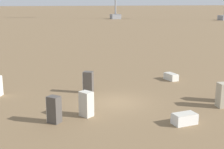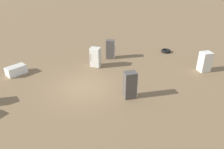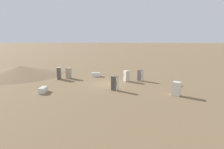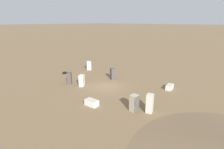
{
  "view_description": "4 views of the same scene",
  "coord_description": "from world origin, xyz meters",
  "px_view_note": "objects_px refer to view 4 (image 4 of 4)",
  "views": [
    {
      "loc": [
        6.59,
        20.23,
        7.03
      ],
      "look_at": [
        0.1,
        -0.64,
        1.9
      ],
      "focal_mm": 50.0,
      "sensor_mm": 36.0,
      "label": 1
    },
    {
      "loc": [
        -7.26,
        -10.58,
        7.53
      ],
      "look_at": [
        1.46,
        -1.13,
        0.88
      ],
      "focal_mm": 35.0,
      "sensor_mm": 36.0,
      "label": 2
    },
    {
      "loc": [
        3.3,
        -23.26,
        5.92
      ],
      "look_at": [
        0.62,
        0.77,
        1.23
      ],
      "focal_mm": 28.0,
      "sensor_mm": 36.0,
      "label": 3
    },
    {
      "loc": [
        -15.08,
        16.18,
        8.48
      ],
      "look_at": [
        -0.11,
        -1.05,
        1.49
      ],
      "focal_mm": 28.0,
      "sensor_mm": 36.0,
      "label": 4
    }
  ],
  "objects_px": {
    "discarded_fridge_7": "(150,103)",
    "discarded_fridge_3": "(170,87)",
    "discarded_fridge_6": "(89,66)",
    "discarded_fridge_0": "(69,78)",
    "discarded_fridge_1": "(113,74)",
    "discarded_fridge_4": "(92,103)",
    "discarded_fridge_2": "(82,81)",
    "scrap_tire": "(65,73)",
    "discarded_fridge_5": "(134,103)"
  },
  "relations": [
    {
      "from": "scrap_tire",
      "to": "discarded_fridge_2",
      "type": "bearing_deg",
      "value": 163.74
    },
    {
      "from": "discarded_fridge_4",
      "to": "discarded_fridge_6",
      "type": "relative_size",
      "value": 0.96
    },
    {
      "from": "discarded_fridge_6",
      "to": "discarded_fridge_5",
      "type": "bearing_deg",
      "value": -178.51
    },
    {
      "from": "discarded_fridge_7",
      "to": "discarded_fridge_1",
      "type": "bearing_deg",
      "value": 134.66
    },
    {
      "from": "discarded_fridge_5",
      "to": "scrap_tire",
      "type": "xyz_separation_m",
      "value": [
        16.05,
        -3.06,
        -0.72
      ]
    },
    {
      "from": "discarded_fridge_3",
      "to": "discarded_fridge_6",
      "type": "distance_m",
      "value": 15.12
    },
    {
      "from": "discarded_fridge_2",
      "to": "discarded_fridge_7",
      "type": "distance_m",
      "value": 10.48
    },
    {
      "from": "discarded_fridge_3",
      "to": "scrap_tire",
      "type": "bearing_deg",
      "value": -171.45
    },
    {
      "from": "discarded_fridge_7",
      "to": "discarded_fridge_3",
      "type": "bearing_deg",
      "value": 82.28
    },
    {
      "from": "discarded_fridge_0",
      "to": "scrap_tire",
      "type": "height_order",
      "value": "discarded_fridge_0"
    },
    {
      "from": "discarded_fridge_1",
      "to": "scrap_tire",
      "type": "xyz_separation_m",
      "value": [
        8.08,
        2.94,
        -0.74
      ]
    },
    {
      "from": "discarded_fridge_4",
      "to": "discarded_fridge_6",
      "type": "height_order",
      "value": "discarded_fridge_6"
    },
    {
      "from": "discarded_fridge_0",
      "to": "discarded_fridge_6",
      "type": "height_order",
      "value": "discarded_fridge_0"
    },
    {
      "from": "discarded_fridge_2",
      "to": "discarded_fridge_5",
      "type": "relative_size",
      "value": 0.94
    },
    {
      "from": "discarded_fridge_0",
      "to": "discarded_fridge_2",
      "type": "relative_size",
      "value": 1.02
    },
    {
      "from": "discarded_fridge_3",
      "to": "discarded_fridge_5",
      "type": "relative_size",
      "value": 0.89
    },
    {
      "from": "discarded_fridge_6",
      "to": "scrap_tire",
      "type": "relative_size",
      "value": 1.75
    },
    {
      "from": "discarded_fridge_4",
      "to": "discarded_fridge_6",
      "type": "bearing_deg",
      "value": -135.52
    },
    {
      "from": "discarded_fridge_3",
      "to": "discarded_fridge_4",
      "type": "height_order",
      "value": "discarded_fridge_4"
    },
    {
      "from": "discarded_fridge_5",
      "to": "discarded_fridge_6",
      "type": "height_order",
      "value": "discarded_fridge_5"
    },
    {
      "from": "discarded_fridge_0",
      "to": "discarded_fridge_6",
      "type": "relative_size",
      "value": 1.06
    },
    {
      "from": "discarded_fridge_7",
      "to": "scrap_tire",
      "type": "relative_size",
      "value": 2.12
    },
    {
      "from": "discarded_fridge_0",
      "to": "discarded_fridge_2",
      "type": "bearing_deg",
      "value": -30.0
    },
    {
      "from": "discarded_fridge_7",
      "to": "scrap_tire",
      "type": "xyz_separation_m",
      "value": [
        17.3,
        -2.27,
        -0.81
      ]
    },
    {
      "from": "discarded_fridge_6",
      "to": "discarded_fridge_7",
      "type": "height_order",
      "value": "discarded_fridge_7"
    },
    {
      "from": "discarded_fridge_0",
      "to": "discarded_fridge_1",
      "type": "bearing_deg",
      "value": 15.31
    },
    {
      "from": "discarded_fridge_7",
      "to": "discarded_fridge_6",
      "type": "bearing_deg",
      "value": 141.99
    },
    {
      "from": "discarded_fridge_3",
      "to": "discarded_fridge_7",
      "type": "height_order",
      "value": "discarded_fridge_7"
    },
    {
      "from": "discarded_fridge_3",
      "to": "discarded_fridge_5",
      "type": "bearing_deg",
      "value": -99.55
    },
    {
      "from": "discarded_fridge_0",
      "to": "discarded_fridge_2",
      "type": "height_order",
      "value": "discarded_fridge_0"
    },
    {
      "from": "discarded_fridge_6",
      "to": "discarded_fridge_3",
      "type": "bearing_deg",
      "value": -150.36
    },
    {
      "from": "discarded_fridge_0",
      "to": "discarded_fridge_1",
      "type": "relative_size",
      "value": 0.94
    },
    {
      "from": "discarded_fridge_5",
      "to": "scrap_tire",
      "type": "distance_m",
      "value": 16.35
    },
    {
      "from": "discarded_fridge_2",
      "to": "scrap_tire",
      "type": "xyz_separation_m",
      "value": [
        6.83,
        -1.99,
        -0.67
      ]
    },
    {
      "from": "discarded_fridge_5",
      "to": "discarded_fridge_7",
      "type": "height_order",
      "value": "discarded_fridge_7"
    },
    {
      "from": "discarded_fridge_2",
      "to": "discarded_fridge_3",
      "type": "height_order",
      "value": "discarded_fridge_2"
    },
    {
      "from": "discarded_fridge_0",
      "to": "discarded_fridge_7",
      "type": "bearing_deg",
      "value": -42.28
    },
    {
      "from": "scrap_tire",
      "to": "discarded_fridge_0",
      "type": "bearing_deg",
      "value": 152.48
    },
    {
      "from": "discarded_fridge_3",
      "to": "discarded_fridge_6",
      "type": "relative_size",
      "value": 0.97
    },
    {
      "from": "discarded_fridge_1",
      "to": "discarded_fridge_4",
      "type": "relative_size",
      "value": 1.16
    },
    {
      "from": "discarded_fridge_4",
      "to": "scrap_tire",
      "type": "height_order",
      "value": "discarded_fridge_4"
    },
    {
      "from": "discarded_fridge_6",
      "to": "discarded_fridge_7",
      "type": "bearing_deg",
      "value": -174.34
    },
    {
      "from": "discarded_fridge_0",
      "to": "discarded_fridge_6",
      "type": "bearing_deg",
      "value": 74.62
    },
    {
      "from": "discarded_fridge_0",
      "to": "scrap_tire",
      "type": "xyz_separation_m",
      "value": [
        4.76,
        -2.48,
        -0.69
      ]
    },
    {
      "from": "discarded_fridge_7",
      "to": "scrap_tire",
      "type": "height_order",
      "value": "discarded_fridge_7"
    },
    {
      "from": "discarded_fridge_3",
      "to": "discarded_fridge_6",
      "type": "bearing_deg",
      "value": 174.07
    },
    {
      "from": "discarded_fridge_4",
      "to": "discarded_fridge_7",
      "type": "bearing_deg",
      "value": 112.25
    },
    {
      "from": "discarded_fridge_2",
      "to": "discarded_fridge_6",
      "type": "relative_size",
      "value": 1.03
    },
    {
      "from": "discarded_fridge_3",
      "to": "discarded_fridge_1",
      "type": "bearing_deg",
      "value": -175.23
    },
    {
      "from": "discarded_fridge_6",
      "to": "scrap_tire",
      "type": "xyz_separation_m",
      "value": [
        1.18,
        4.28,
        -0.65
      ]
    }
  ]
}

